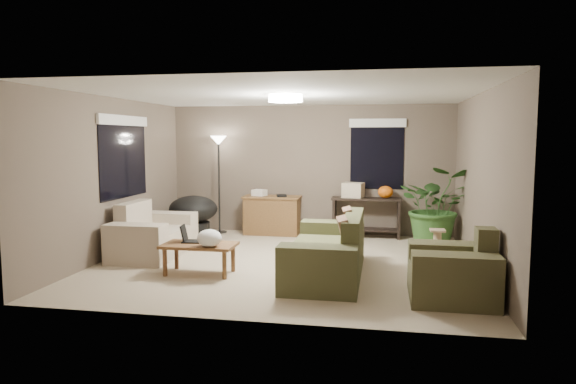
% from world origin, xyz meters
% --- Properties ---
extents(room_shell, '(5.50, 5.50, 5.50)m').
position_xyz_m(room_shell, '(0.00, 0.00, 1.25)').
color(room_shell, tan).
rests_on(room_shell, ground).
extents(main_sofa, '(0.95, 2.20, 0.85)m').
position_xyz_m(main_sofa, '(0.72, -0.60, 0.29)').
color(main_sofa, '#4D4F2F').
rests_on(main_sofa, ground).
extents(throw_pillows, '(0.30, 1.38, 0.47)m').
position_xyz_m(throw_pillows, '(0.97, -0.60, 0.65)').
color(throw_pillows, '#8C7251').
rests_on(throw_pillows, main_sofa).
extents(loveseat, '(0.90, 1.60, 0.85)m').
position_xyz_m(loveseat, '(-2.21, 0.14, 0.30)').
color(loveseat, beige).
rests_on(loveseat, ground).
extents(armchair, '(0.95, 1.00, 0.85)m').
position_xyz_m(armchair, '(2.24, -1.36, 0.30)').
color(armchair, brown).
rests_on(armchair, ground).
extents(coffee_table, '(1.00, 0.55, 0.42)m').
position_xyz_m(coffee_table, '(-1.05, -0.83, 0.36)').
color(coffee_table, brown).
rests_on(coffee_table, ground).
extents(laptop, '(0.38, 0.26, 0.24)m').
position_xyz_m(laptop, '(-1.22, -0.73, 0.48)').
color(laptop, black).
rests_on(laptop, coffee_table).
extents(plastic_bag, '(0.34, 0.30, 0.23)m').
position_xyz_m(plastic_bag, '(-0.85, -0.98, 0.54)').
color(plastic_bag, white).
rests_on(plastic_bag, coffee_table).
extents(desk, '(1.10, 0.50, 0.75)m').
position_xyz_m(desk, '(-0.69, 2.21, 0.38)').
color(desk, brown).
rests_on(desk, ground).
extents(desk_papers, '(0.72, 0.31, 0.12)m').
position_xyz_m(desk_papers, '(-0.84, 2.20, 0.80)').
color(desk_papers, silver).
rests_on(desk_papers, desk).
extents(console_table, '(1.30, 0.40, 0.75)m').
position_xyz_m(console_table, '(1.12, 2.25, 0.44)').
color(console_table, black).
rests_on(console_table, ground).
extents(pumpkin, '(0.33, 0.33, 0.23)m').
position_xyz_m(pumpkin, '(1.47, 2.25, 0.87)').
color(pumpkin, orange).
rests_on(pumpkin, console_table).
extents(cardboard_box, '(0.43, 0.36, 0.28)m').
position_xyz_m(cardboard_box, '(0.87, 2.25, 0.89)').
color(cardboard_box, beige).
rests_on(cardboard_box, console_table).
extents(papasan_chair, '(1.12, 1.12, 0.80)m').
position_xyz_m(papasan_chair, '(-2.06, 1.59, 0.47)').
color(papasan_chair, black).
rests_on(papasan_chair, ground).
extents(floor_lamp, '(0.32, 0.32, 1.91)m').
position_xyz_m(floor_lamp, '(-1.75, 2.21, 1.60)').
color(floor_lamp, black).
rests_on(floor_lamp, ground).
extents(ceiling_fixture, '(0.50, 0.50, 0.10)m').
position_xyz_m(ceiling_fixture, '(0.00, 0.00, 2.44)').
color(ceiling_fixture, white).
rests_on(ceiling_fixture, room_shell).
extents(houseplant, '(1.25, 1.39, 1.08)m').
position_xyz_m(houseplant, '(2.34, 1.71, 0.54)').
color(houseplant, '#2D5923').
rests_on(houseplant, ground).
extents(cat_scratching_post, '(0.32, 0.32, 0.50)m').
position_xyz_m(cat_scratching_post, '(2.24, 0.46, 0.21)').
color(cat_scratching_post, tan).
rests_on(cat_scratching_post, ground).
extents(window_left, '(0.05, 1.56, 1.33)m').
position_xyz_m(window_left, '(-2.73, 0.30, 1.78)').
color(window_left, black).
rests_on(window_left, room_shell).
extents(window_back, '(1.06, 0.05, 1.33)m').
position_xyz_m(window_back, '(1.30, 2.48, 1.79)').
color(window_back, black).
rests_on(window_back, room_shell).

